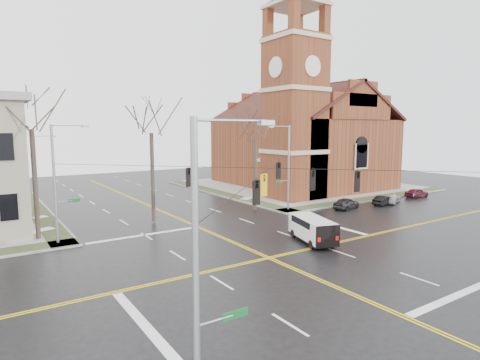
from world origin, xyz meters
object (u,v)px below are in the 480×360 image
parked_car_a (346,203)px  tree_ne (255,135)px  streetlight_north_b (20,157)px  cargo_van (311,227)px  signal_pole_ne (287,165)px  parked_car_b (384,200)px  tree_nw_far (31,122)px  signal_pole_nw (57,180)px  streetlight_north_a (38,168)px  signal_pole_sw (201,269)px  tree_nw_near (151,127)px  parked_car_c (391,198)px  church (299,131)px  parked_car_d (417,193)px

parked_car_a → tree_ne: (-9.10, 4.62, 7.47)m
streetlight_north_b → cargo_van: 49.35m
signal_pole_ne → parked_car_b: bearing=-17.7°
signal_pole_ne → tree_nw_far: (-23.90, 2.14, 4.40)m
signal_pole_nw → streetlight_north_b: signal_pole_nw is taller
streetlight_north_a → streetlight_north_b: size_ratio=1.00×
parked_car_b → tree_nw_far: (-35.47, 5.84, 8.80)m
signal_pole_sw → tree_nw_near: 27.51m
tree_nw_near → cargo_van: bearing=-58.5°
streetlight_north_b → tree_nw_near: (7.98, -33.70, 4.52)m
signal_pole_ne → signal_pole_nw: same height
signal_pole_sw → parked_car_c: 41.27m
parked_car_c → parked_car_b: bearing=78.7°
church → parked_car_a: 19.31m
streetlight_north_b → cargo_van: size_ratio=1.50×
parked_car_d → tree_ne: bearing=80.7°
signal_pole_nw → parked_car_a: signal_pole_nw is taller
church → tree_nw_near: size_ratio=2.21×
tree_nw_near → tree_ne: size_ratio=1.11×
signal_pole_sw → parked_car_d: size_ratio=2.56×
signal_pole_nw → cargo_van: 19.78m
church → tree_ne: (-16.37, -11.47, -0.33)m
parked_car_b → parked_car_d: 7.98m
church → signal_pole_ne: 19.22m
parked_car_d → streetlight_north_a: bearing=67.2°
signal_pole_sw → parked_car_a: bearing=35.0°
cargo_van → parked_car_d: bearing=33.2°
church → streetlight_north_a: size_ratio=3.44×
streetlight_north_a → parked_car_a: (28.14, -19.31, -3.83)m
signal_pole_nw → parked_car_d: size_ratio=2.56×
streetlight_north_a → parked_car_b: size_ratio=2.39×
parked_car_c → signal_pole_sw: bearing=95.4°
church → streetlight_north_a: 35.78m
signal_pole_nw → tree_ne: size_ratio=0.80×
parked_car_b → signal_pole_sw: bearing=112.2°
signal_pole_sw → tree_ne: bearing=51.5°
cargo_van → parked_car_b: cargo_van is taller
parked_car_c → parked_car_d: bearing=-107.8°
tree_ne → parked_car_c: bearing=-17.5°
streetlight_north_b → parked_car_a: (28.14, -39.31, -3.83)m
signal_pole_ne → parked_car_d: size_ratio=2.56×
signal_pole_sw → parked_car_d: signal_pole_sw is taller
parked_car_c → signal_pole_nw: bearing=61.5°
tree_nw_near → signal_pole_ne: bearing=-11.3°
tree_nw_far → tree_nw_near: (9.90, 0.66, -0.36)m
streetlight_north_a → tree_nw_near: (7.98, -13.70, 4.52)m
signal_pole_nw → tree_ne: 20.05m
signal_pole_sw → signal_pole_nw: bearing=90.0°
signal_pole_ne → parked_car_d: signal_pole_ne is taller
signal_pole_ne → parked_car_d: 20.16m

